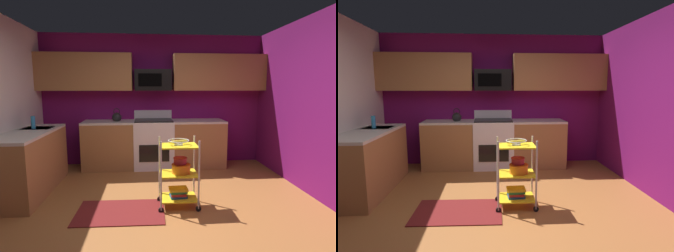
% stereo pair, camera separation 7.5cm
% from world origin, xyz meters
% --- Properties ---
extents(floor, '(4.40, 4.80, 0.04)m').
position_xyz_m(floor, '(0.00, 0.00, -0.02)').
color(floor, '#995B2D').
rests_on(floor, ground).
extents(wall_back, '(4.52, 0.06, 2.60)m').
position_xyz_m(wall_back, '(0.00, 2.43, 1.30)').
color(wall_back, '#6B1156').
rests_on(wall_back, ground).
extents(counter_run, '(3.57, 2.24, 0.92)m').
position_xyz_m(counter_run, '(-0.73, 1.68, 0.46)').
color(counter_run, '#9E6B3D').
rests_on(counter_run, ground).
extents(oven_range, '(0.76, 0.65, 1.10)m').
position_xyz_m(oven_range, '(-0.02, 2.10, 0.48)').
color(oven_range, white).
rests_on(oven_range, ground).
extents(upper_cabinets, '(4.40, 0.33, 0.70)m').
position_xyz_m(upper_cabinets, '(0.01, 2.23, 1.85)').
color(upper_cabinets, '#9E6B3D').
extents(microwave, '(0.70, 0.39, 0.40)m').
position_xyz_m(microwave, '(-0.02, 2.21, 1.70)').
color(microwave, black).
extents(rolling_cart, '(0.55, 0.36, 0.91)m').
position_xyz_m(rolling_cart, '(0.24, 0.29, 0.45)').
color(rolling_cart, silver).
rests_on(rolling_cart, ground).
extents(fruit_bowl, '(0.27, 0.27, 0.07)m').
position_xyz_m(fruit_bowl, '(0.24, 0.29, 0.88)').
color(fruit_bowl, silver).
rests_on(fruit_bowl, rolling_cart).
extents(mixing_bowl_large, '(0.25, 0.25, 0.11)m').
position_xyz_m(mixing_bowl_large, '(0.27, 0.29, 0.52)').
color(mixing_bowl_large, orange).
rests_on(mixing_bowl_large, rolling_cart).
extents(mixing_bowl_small, '(0.18, 0.18, 0.08)m').
position_xyz_m(mixing_bowl_small, '(0.26, 0.32, 0.62)').
color(mixing_bowl_small, maroon).
rests_on(mixing_bowl_small, rolling_cart).
extents(book_stack, '(0.25, 0.19, 0.12)m').
position_xyz_m(book_stack, '(0.24, 0.29, 0.19)').
color(book_stack, '#1E4C8C').
rests_on(book_stack, rolling_cart).
extents(kettle, '(0.21, 0.18, 0.26)m').
position_xyz_m(kettle, '(-0.72, 2.10, 1.00)').
color(kettle, black).
rests_on(kettle, counter_run).
extents(dish_soap_bottle, '(0.06, 0.06, 0.20)m').
position_xyz_m(dish_soap_bottle, '(-1.93, 1.26, 1.02)').
color(dish_soap_bottle, '#2D8CBF').
rests_on(dish_soap_bottle, counter_run).
extents(floor_rug, '(1.12, 0.73, 0.01)m').
position_xyz_m(floor_rug, '(-0.51, 0.18, 0.01)').
color(floor_rug, maroon).
rests_on(floor_rug, ground).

